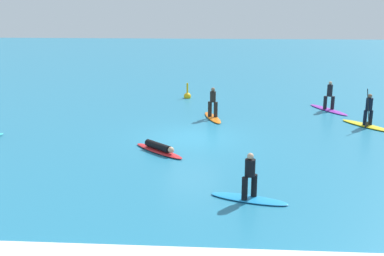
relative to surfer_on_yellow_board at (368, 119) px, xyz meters
The scene contains 7 objects.
ground_plane 9.29m from the surfer_on_yellow_board, 163.07° to the right, with size 120.00×120.00×0.00m, color teal.
surfer_on_yellow_board is the anchor object (origin of this frame).
surfer_on_blue_board 11.71m from the surfer_on_yellow_board, 124.08° to the right, with size 2.65×1.36×1.61m.
surfer_on_red_board 11.28m from the surfer_on_yellow_board, 154.24° to the right, with size 2.54×2.41×0.41m.
surfer_on_orange_board 8.09m from the surfer_on_yellow_board, behind, with size 1.30×2.76×1.73m.
surfer_on_purple_board 3.83m from the surfer_on_yellow_board, 108.26° to the left, with size 2.05×3.16×1.74m.
marker_buoy 11.91m from the surfer_on_yellow_board, 145.45° to the left, with size 0.48×0.48×1.13m.
Camera 1 is at (1.39, -21.28, 6.28)m, focal length 44.05 mm.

